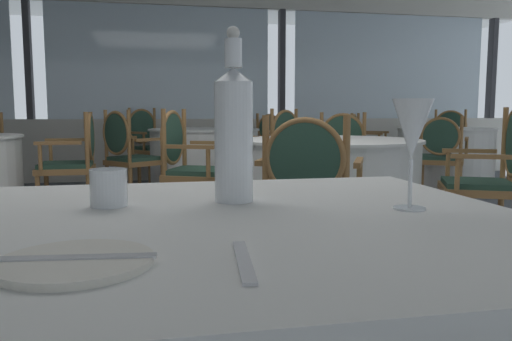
% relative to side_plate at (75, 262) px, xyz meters
% --- Properties ---
extents(ground_plane, '(15.30, 15.30, 0.00)m').
position_rel_side_plate_xyz_m(ground_plane, '(0.27, 2.21, -0.75)').
color(ground_plane, '#4C5156').
extents(window_wall_far, '(10.90, 0.14, 2.65)m').
position_rel_side_plate_xyz_m(window_wall_far, '(0.27, 6.63, 0.31)').
color(window_wall_far, beige).
rests_on(window_wall_far, ground_plane).
extents(side_plate, '(0.20, 0.20, 0.01)m').
position_rel_side_plate_xyz_m(side_plate, '(0.00, 0.00, 0.00)').
color(side_plate, silver).
rests_on(side_plate, foreground_table).
extents(butter_knife, '(0.20, 0.04, 0.00)m').
position_rel_side_plate_xyz_m(butter_knife, '(0.00, 0.00, 0.01)').
color(butter_knife, silver).
rests_on(butter_knife, foreground_table).
extents(dinner_fork, '(0.04, 0.19, 0.00)m').
position_rel_side_plate_xyz_m(dinner_fork, '(0.21, -0.03, -0.00)').
color(dinner_fork, silver).
rests_on(dinner_fork, foreground_table).
extents(water_bottle, '(0.08, 0.08, 0.37)m').
position_rel_side_plate_xyz_m(water_bottle, '(0.27, 0.42, 0.15)').
color(water_bottle, white).
rests_on(water_bottle, foreground_table).
extents(wine_glass, '(0.08, 0.08, 0.22)m').
position_rel_side_plate_xyz_m(wine_glass, '(0.60, 0.26, 0.15)').
color(wine_glass, white).
rests_on(wine_glass, foreground_table).
extents(water_tumbler, '(0.08, 0.08, 0.08)m').
position_rel_side_plate_xyz_m(water_tumbler, '(0.01, 0.42, 0.03)').
color(water_tumbler, white).
rests_on(water_tumbler, foreground_table).
extents(background_table_0, '(1.32, 1.32, 0.75)m').
position_rel_side_plate_xyz_m(background_table_0, '(1.36, 2.83, -0.38)').
color(background_table_0, white).
rests_on(background_table_0, ground_plane).
extents(dining_chair_0_0, '(0.64, 0.61, 0.94)m').
position_rel_side_plate_xyz_m(dining_chair_0_0, '(1.83, 3.81, -0.20)').
color(dining_chair_0_0, olive).
rests_on(dining_chair_0_0, ground_plane).
extents(dining_chair_0_1, '(0.61, 0.64, 0.97)m').
position_rel_side_plate_xyz_m(dining_chair_0_1, '(0.38, 3.30, -0.18)').
color(dining_chair_0_1, olive).
rests_on(dining_chair_0_1, ground_plane).
extents(dining_chair_0_2, '(0.64, 0.61, 0.93)m').
position_rel_side_plate_xyz_m(dining_chair_0_2, '(0.89, 1.86, -0.21)').
color(dining_chair_0_2, olive).
rests_on(dining_chair_0_2, ground_plane).
extents(dining_chair_0_3, '(0.61, 0.64, 0.98)m').
position_rel_side_plate_xyz_m(dining_chair_0_3, '(2.35, 2.36, -0.19)').
color(dining_chair_0_3, olive).
rests_on(dining_chair_0_3, ground_plane).
extents(dining_chair_1_3, '(0.48, 0.54, 0.94)m').
position_rel_side_plate_xyz_m(dining_chair_1_3, '(-0.54, 3.99, -0.19)').
color(dining_chair_1_3, olive).
rests_on(dining_chair_1_3, ground_plane).
extents(background_table_2, '(1.19, 1.19, 0.75)m').
position_rel_side_plate_xyz_m(background_table_2, '(3.68, 5.06, -0.38)').
color(background_table_2, white).
rests_on(background_table_2, ground_plane).
extents(dining_chair_2_1, '(0.66, 0.64, 0.98)m').
position_rel_side_plate_xyz_m(dining_chair_2_1, '(4.27, 5.91, -0.19)').
color(dining_chair_2_1, olive).
rests_on(dining_chair_2_1, ground_plane).
extents(dining_chair_2_2, '(0.64, 0.66, 0.93)m').
position_rel_side_plate_xyz_m(dining_chair_2_2, '(2.85, 5.64, -0.21)').
color(dining_chair_2_2, olive).
rests_on(dining_chair_2_2, ground_plane).
extents(dining_chair_2_3, '(0.66, 0.64, 0.90)m').
position_rel_side_plate_xyz_m(dining_chair_2_3, '(3.10, 4.23, -0.23)').
color(dining_chair_2_3, olive).
rests_on(dining_chair_2_3, ground_plane).
extents(background_table_3, '(1.30, 1.30, 0.75)m').
position_rel_side_plate_xyz_m(background_table_3, '(0.72, 5.35, -0.38)').
color(background_table_3, white).
rests_on(background_table_3, ground_plane).
extents(dining_chair_3_0, '(0.65, 0.66, 0.97)m').
position_rel_side_plate_xyz_m(dining_chair_3_0, '(-0.14, 4.70, -0.20)').
color(dining_chair_3_0, olive).
rests_on(dining_chair_3_0, ground_plane).
extents(dining_chair_3_1, '(0.66, 0.65, 0.98)m').
position_rel_side_plate_xyz_m(dining_chair_3_1, '(1.37, 4.49, -0.18)').
color(dining_chair_3_1, olive).
rests_on(dining_chair_3_1, ground_plane).
extents(dining_chair_3_2, '(0.65, 0.66, 0.93)m').
position_rel_side_plate_xyz_m(dining_chair_3_2, '(1.57, 6.00, -0.20)').
color(dining_chair_3_2, olive).
rests_on(dining_chair_3_2, ground_plane).
extents(dining_chair_3_3, '(0.66, 0.65, 1.00)m').
position_rel_side_plate_xyz_m(dining_chair_3_3, '(0.06, 6.21, -0.18)').
color(dining_chair_3_3, olive).
rests_on(dining_chair_3_3, ground_plane).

